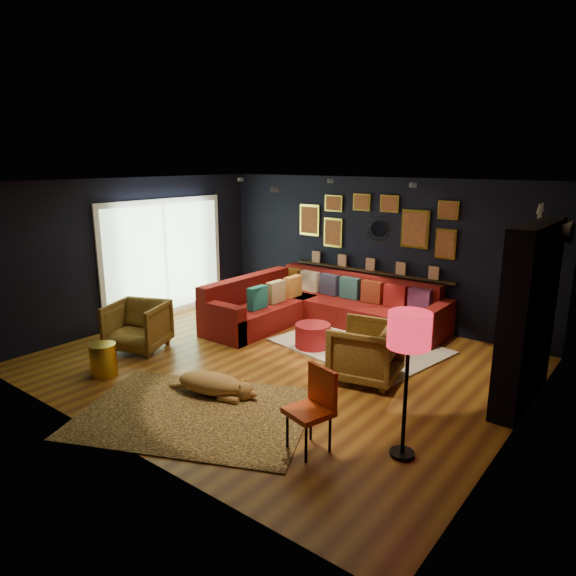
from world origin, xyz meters
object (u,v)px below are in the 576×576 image
Objects in this scene: coffee_table at (381,331)px; floor_lamp at (409,337)px; pouf at (313,335)px; orange_chair at (315,402)px; gold_stool at (103,360)px; armchair_left at (137,324)px; dog at (210,379)px; sectional at (315,307)px; armchair_right at (366,349)px.

coffee_table is 2.93m from floor_lamp.
coffee_table is 1.06m from pouf.
orange_chair is (1.67, -2.35, 0.30)m from pouf.
pouf is 1.24× the size of gold_stool.
armchair_left is 2.11m from dog.
dog is at bearing -34.80° from armchair_left.
sectional is 4.09m from orange_chair.
sectional is at bearing 140.59° from orange_chair.
armchair_right is 0.72× the size of dog.
armchair_right reaches higher than gold_stool.
armchair_left is at bearing -118.40° from sectional.
coffee_table reaches higher than pouf.
gold_stool reaches higher than dog.
sectional reaches higher than dog.
orange_chair is at bearing -32.61° from armchair_left.
gold_stool is (-1.68, -2.61, 0.01)m from pouf.
coffee_table is at bearing -19.36° from sectional.
orange_chair is 0.58× the size of floor_lamp.
gold_stool is at bearing -170.52° from floor_lamp.
orange_chair is (3.35, 0.26, 0.29)m from gold_stool.
sectional is 1.71m from coffee_table.
armchair_left is at bearing 177.33° from floor_lamp.
coffee_table is at bearing -175.49° from armchair_right.
armchair_left is (-1.47, -2.72, 0.10)m from sectional.
sectional is 2.79× the size of dog.
sectional is 4.06× the size of armchair_left.
coffee_table is 0.80× the size of dog.
sectional is at bearing -140.74° from armchair_right.
sectional is 4.38m from floor_lamp.
sectional is at bearing 74.26° from gold_stool.
coffee_table reaches higher than dog.
floor_lamp is (0.78, 0.43, 0.75)m from orange_chair.
coffee_table is at bearing 122.42° from floor_lamp.
armchair_right reaches higher than dog.
coffee_table is 1.76× the size of pouf.
orange_chair is (0.44, -1.83, 0.08)m from armchair_right.
floor_lamp reaches higher than sectional.
armchair_right is (1.90, -1.53, 0.11)m from sectional.
armchair_left is 3.57m from armchair_right.
pouf is at bearing -56.76° from sectional.
sectional reaches higher than armchair_left.
coffee_table is 0.65× the size of floor_lamp.
armchair_right is 2.03m from floor_lamp.
dog is at bearing -171.18° from orange_chair.
floor_lamp is 2.74m from dog.
armchair_left is 4.66m from floor_lamp.
pouf is at bearing 141.97° from floor_lamp.
orange_chair is at bearing 4.43° from gold_stool.
floor_lamp is (1.50, -2.36, 0.89)m from coffee_table.
armchair_left reaches higher than coffee_table.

